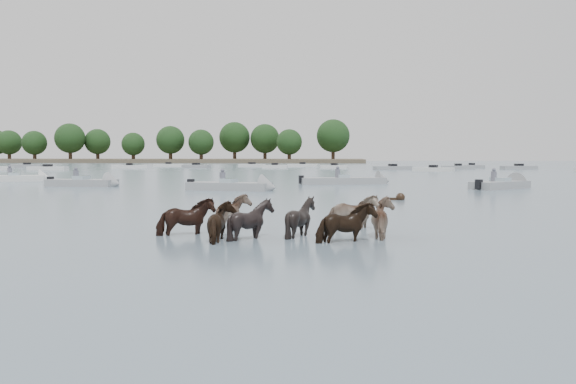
{
  "coord_description": "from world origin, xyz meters",
  "views": [
    {
      "loc": [
        2.98,
        -13.94,
        2.15
      ],
      "look_at": [
        1.56,
        2.31,
        1.1
      ],
      "focal_mm": 35.95,
      "sensor_mm": 36.0,
      "label": 1
    }
  ],
  "objects": [
    {
      "name": "distant_flotilla",
      "position": [
        -0.26,
        75.35,
        0.26
      ],
      "size": [
        106.3,
        29.98,
        0.93
      ],
      "color": "gray",
      "rests_on": "ground"
    },
    {
      "name": "motorboat_b",
      "position": [
        -2.93,
        20.63,
        0.23
      ],
      "size": [
        5.84,
        2.7,
        1.92
      ],
      "rotation": [
        0.0,
        0.0,
        -0.21
      ],
      "color": "gray",
      "rests_on": "ground"
    },
    {
      "name": "swimming_pony",
      "position": [
        5.9,
        13.92,
        0.1
      ],
      "size": [
        0.72,
        0.44,
        0.44
      ],
      "color": "black",
      "rests_on": "ground"
    },
    {
      "name": "shoreline",
      "position": [
        -70.0,
        150.0,
        0.5
      ],
      "size": [
        160.0,
        30.0,
        1.0
      ],
      "primitive_type": "cube",
      "color": "#4C4233",
      "rests_on": "ground"
    },
    {
      "name": "motorboat_c",
      "position": [
        4.12,
        29.15,
        0.22
      ],
      "size": [
        6.95,
        3.09,
        1.92
      ],
      "rotation": [
        0.0,
        0.0,
        0.23
      ],
      "color": "gray",
      "rests_on": "ground"
    },
    {
      "name": "treeline",
      "position": [
        -66.96,
        149.5,
        6.48
      ],
      "size": [
        152.15,
        19.01,
        12.13
      ],
      "color": "#382619",
      "rests_on": "ground"
    },
    {
      "name": "motorboat_a",
      "position": [
        -13.88,
        24.18,
        0.23
      ],
      "size": [
        5.43,
        2.09,
        1.92
      ],
      "rotation": [
        0.0,
        0.0,
        -0.1
      ],
      "color": "gray",
      "rests_on": "ground"
    },
    {
      "name": "motorboat_d",
      "position": [
        13.82,
        24.34,
        0.23
      ],
      "size": [
        4.78,
        4.55,
        1.92
      ],
      "rotation": [
        0.0,
        0.0,
        0.74
      ],
      "color": "gray",
      "rests_on": "ground"
    },
    {
      "name": "motorboat_f",
      "position": [
        -22.84,
        31.45,
        0.23
      ],
      "size": [
        5.34,
        3.4,
        1.92
      ],
      "rotation": [
        0.0,
        0.0,
        0.38
      ],
      "color": "silver",
      "rests_on": "ground"
    },
    {
      "name": "pony_herd",
      "position": [
        1.59,
        1.31,
        0.37
      ],
      "size": [
        6.98,
        4.1,
        1.32
      ],
      "color": "black",
      "rests_on": "ground"
    },
    {
      "name": "ground",
      "position": [
        0.0,
        0.0,
        0.0
      ],
      "size": [
        400.0,
        400.0,
        0.0
      ],
      "primitive_type": "plane",
      "color": "slate",
      "rests_on": "ground"
    }
  ]
}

